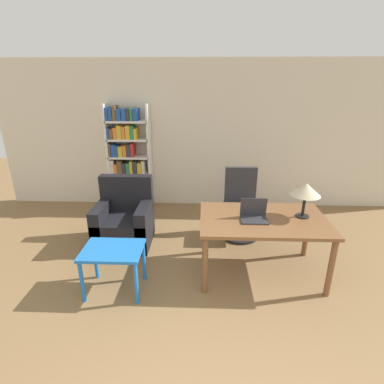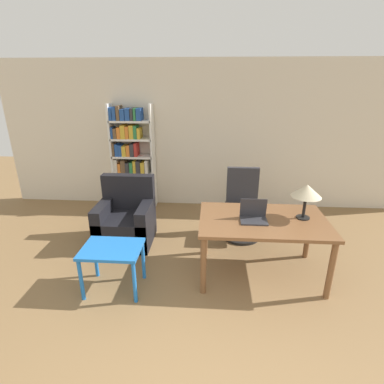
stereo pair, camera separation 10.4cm
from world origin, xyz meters
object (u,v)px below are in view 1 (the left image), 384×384
Objects in this scene: desk at (263,225)px; office_chair at (240,207)px; table_lamp at (306,190)px; side_table_blue at (113,255)px; armchair at (125,222)px; laptop at (254,215)px; bookshelf at (127,160)px.

office_chair is at bearing 98.20° from desk.
table_lamp is at bearing -56.76° from office_chair.
desk is 1.05m from office_chair.
armchair reaches higher than side_table_blue.
laptop is at bearing -171.03° from table_lamp.
bookshelf is at bearing 142.61° from table_lamp.
side_table_blue is at bearing -138.09° from office_chair.
table_lamp is 0.64× the size of side_table_blue.
desk is at bearing 15.07° from laptop.
office_chair is (-0.15, 1.02, -0.20)m from desk.
bookshelf is (-2.02, 1.06, 0.47)m from office_chair.
armchair is (-2.39, 0.65, -0.79)m from table_lamp.
armchair is at bearing 157.43° from laptop.
desk is 1.42× the size of office_chair.
laptop is at bearing -88.84° from office_chair.
bookshelf is at bearing 152.21° from office_chair.
bookshelf reaches higher than office_chair.
office_chair is (-0.02, 1.06, -0.35)m from laptop.
office_chair is 0.55× the size of bookshelf.
armchair is (-0.16, 1.13, -0.15)m from side_table_blue.
armchair is at bearing 159.67° from desk.
laptop reaches higher than armchair.
armchair is at bearing -79.54° from bookshelf.
laptop is at bearing -22.57° from armchair.
office_chair reaches higher than side_table_blue.
laptop is 0.16× the size of bookshelf.
side_table_blue is 2.58m from bookshelf.
desk is at bearing 13.44° from side_table_blue.
laptop is 0.73× the size of table_lamp.
table_lamp is 2.60m from armchair.
bookshelf is at bearing 99.41° from side_table_blue.
office_chair is 1.80m from armchair.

